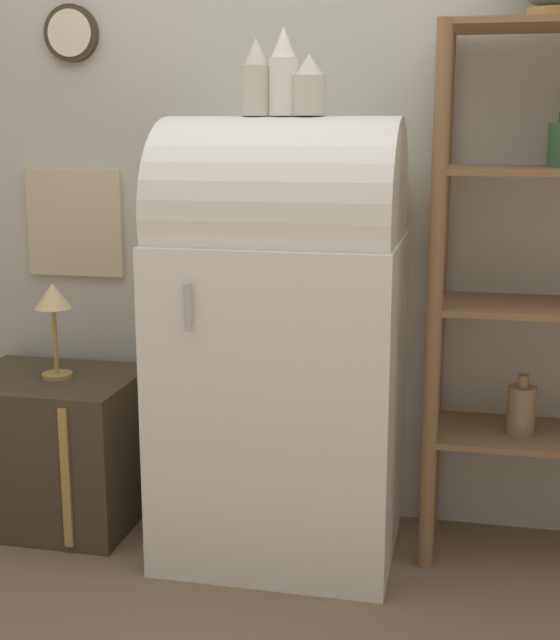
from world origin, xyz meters
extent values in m
plane|color=#7A664C|center=(0.00, 0.00, 0.00)|extent=(12.00, 12.00, 0.00)
cube|color=#B7B7AD|center=(0.00, 0.58, 1.35)|extent=(7.00, 0.05, 2.70)
cylinder|color=#382D1E|center=(-0.85, 0.54, 1.76)|extent=(0.20, 0.03, 0.20)
cylinder|color=beige|center=(-0.85, 0.52, 1.76)|extent=(0.17, 0.01, 0.17)
cube|color=#C6B793|center=(-0.87, 0.54, 1.08)|extent=(0.38, 0.02, 0.40)
cube|color=white|center=(0.00, 0.23, 0.54)|extent=(0.78, 0.64, 1.08)
cylinder|color=white|center=(0.00, 0.23, 1.16)|extent=(0.76, 0.61, 0.61)
cylinder|color=#B7B7BC|center=(-0.21, -0.11, 0.91)|extent=(0.02, 0.02, 0.15)
cube|color=#423828|center=(-0.87, 0.26, 0.28)|extent=(0.62, 0.50, 0.55)
cube|color=#AD8942|center=(-0.70, 0.01, 0.28)|extent=(0.03, 0.01, 0.50)
cylinder|color=olive|center=(0.50, 0.18, 0.87)|extent=(0.05, 0.05, 1.75)
cylinder|color=olive|center=(0.50, 0.51, 0.87)|extent=(0.05, 0.05, 1.75)
cube|color=olive|center=(0.83, 0.34, 0.43)|extent=(0.68, 0.35, 0.02)
cube|color=olive|center=(0.83, 0.34, 0.86)|extent=(0.68, 0.35, 0.02)
cube|color=olive|center=(0.83, 0.34, 1.30)|extent=(0.68, 0.35, 0.02)
cube|color=olive|center=(0.83, 0.34, 1.74)|extent=(0.68, 0.35, 0.02)
cylinder|color=#7F6647|center=(0.79, 0.32, 0.52)|extent=(0.09, 0.09, 0.16)
cylinder|color=#7F6647|center=(0.79, 0.32, 0.62)|extent=(0.04, 0.04, 0.04)
cylinder|color=#AD8942|center=(0.81, 0.37, 1.77)|extent=(0.15, 0.15, 0.04)
cylinder|color=beige|center=(-0.08, 0.23, 1.55)|extent=(0.09, 0.09, 0.15)
cone|color=beige|center=(-0.08, 0.23, 1.67)|extent=(0.08, 0.08, 0.08)
cylinder|color=white|center=(0.01, 0.23, 1.56)|extent=(0.09, 0.09, 0.18)
cone|color=white|center=(0.01, 0.23, 1.69)|extent=(0.08, 0.08, 0.09)
cylinder|color=beige|center=(0.09, 0.22, 1.53)|extent=(0.11, 0.11, 0.12)
cone|color=beige|center=(0.09, 0.22, 1.62)|extent=(0.09, 0.09, 0.07)
cylinder|color=#AD8942|center=(-0.84, 0.26, 0.56)|extent=(0.11, 0.11, 0.02)
cylinder|color=#AD8942|center=(-0.84, 0.26, 0.69)|extent=(0.02, 0.02, 0.24)
cone|color=#DBC184|center=(-0.84, 0.26, 0.85)|extent=(0.13, 0.13, 0.09)
camera|label=1|loc=(0.61, -2.59, 1.44)|focal=50.00mm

